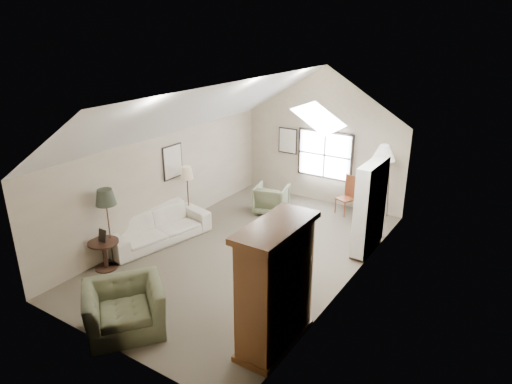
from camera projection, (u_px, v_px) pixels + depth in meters
The scene contains 18 objects.
room_shell at pixel (246, 118), 9.63m from camera, with size 5.01×8.01×4.00m.
window at pixel (325, 155), 13.32m from camera, with size 1.72×0.08×1.42m, color black.
skylight at pixel (320, 117), 9.68m from camera, with size 0.80×1.20×0.52m, color white, non-canonical shape.
wall_art at pixel (229, 151), 12.63m from camera, with size 1.97×3.71×0.88m.
armoire at pixel (275, 286), 7.39m from camera, with size 0.60×1.50×2.20m, color brown.
tv_alcove at pixel (370, 206), 10.43m from camera, with size 0.32×1.30×2.10m, color white.
media_console at pixel (366, 239), 10.74m from camera, with size 0.34×1.18×0.60m, color #382316.
tv_panel at pixel (368, 215), 10.52m from camera, with size 0.05×0.90×0.55m, color black.
sofa at pixel (157, 227), 11.20m from camera, with size 2.63×1.03×0.77m, color white.
armchair_near at pixel (124, 308), 7.95m from camera, with size 1.33×1.16×0.86m, color #5F6849.
armchair_far at pixel (271, 199), 12.87m from camera, with size 0.88×0.91×0.82m, color #61694A.
coffee_table at pixel (266, 239), 10.95m from camera, with size 0.87×0.49×0.45m, color #311F14.
bowl at pixel (266, 229), 10.86m from camera, with size 0.21×0.21×0.05m, color #3B2A18.
side_table at pixel (105, 255), 9.96m from camera, with size 0.66×0.66×0.66m, color #3B2118.
side_chair at pixel (346, 195), 12.75m from camera, with size 0.42×0.42×1.09m, color brown.
tripod_lamp at pixel (381, 181), 12.34m from camera, with size 0.61×0.61×2.11m, color silver, non-canonical shape.
dark_lamp at pixel (109, 227), 9.91m from camera, with size 0.44×0.44×1.84m, color #25291D, non-canonical shape.
tan_lamp at pixel (188, 195), 11.99m from camera, with size 0.33×0.33×1.65m, color tan, non-canonical shape.
Camera 1 is at (5.37, -7.92, 5.15)m, focal length 32.00 mm.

